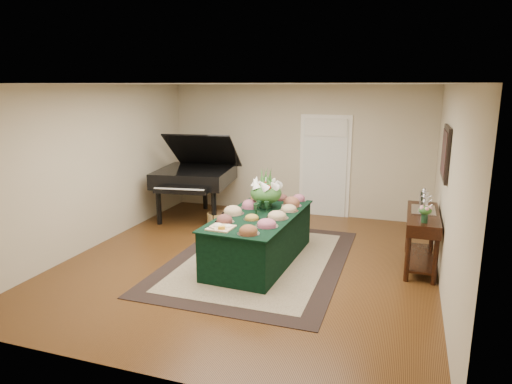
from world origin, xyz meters
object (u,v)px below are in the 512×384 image
(floral_centerpiece, at_px, (266,189))
(mahogany_sideboard, at_px, (422,225))
(buffet_table, at_px, (260,238))
(grand_piano, at_px, (195,176))

(floral_centerpiece, bearing_deg, mahogany_sideboard, 3.61)
(buffet_table, relative_size, grand_piano, 1.22)
(grand_piano, bearing_deg, buffet_table, -43.19)
(grand_piano, bearing_deg, mahogany_sideboard, -16.97)
(buffet_table, height_order, mahogany_sideboard, mahogany_sideboard)
(floral_centerpiece, xyz_separation_m, grand_piano, (-1.98, 1.48, -0.18))
(floral_centerpiece, relative_size, mahogany_sideboard, 0.37)
(grand_piano, bearing_deg, floral_centerpiece, -36.85)
(buffet_table, xyz_separation_m, mahogany_sideboard, (2.36, 0.55, 0.28))
(grand_piano, distance_m, mahogany_sideboard, 4.57)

